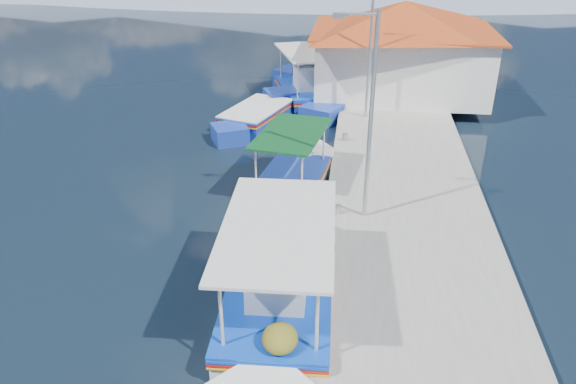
# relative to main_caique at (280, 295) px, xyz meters

# --- Properties ---
(ground) EXTENTS (160.00, 160.00, 0.00)m
(ground) POSITION_rel_main_caique_xyz_m (-2.64, 2.22, -0.54)
(ground) COLOR black
(ground) RESTS_ON ground
(quay) EXTENTS (5.00, 44.00, 0.50)m
(quay) POSITION_rel_main_caique_xyz_m (3.26, 8.22, -0.29)
(quay) COLOR #9D9A93
(quay) RESTS_ON ground
(bollards) EXTENTS (0.20, 17.20, 0.30)m
(bollards) POSITION_rel_main_caique_xyz_m (1.16, 7.47, 0.11)
(bollards) COLOR #A5A8AD
(bollards) RESTS_ON quay
(main_caique) EXTENTS (2.71, 8.48, 2.80)m
(main_caique) POSITION_rel_main_caique_xyz_m (0.00, 0.00, 0.00)
(main_caique) COLOR white
(main_caique) RESTS_ON ground
(caique_green_canopy) EXTENTS (2.60, 6.44, 2.44)m
(caique_green_canopy) POSITION_rel_main_caique_xyz_m (-0.52, 6.55, -0.17)
(caique_green_canopy) COLOR white
(caique_green_canopy) RESTS_ON ground
(caique_blue_hull) EXTENTS (3.33, 6.43, 1.20)m
(caique_blue_hull) POSITION_rel_main_caique_xyz_m (-2.93, 13.08, -0.21)
(caique_blue_hull) COLOR #1A389D
(caique_blue_hull) RESTS_ON ground
(caique_far) EXTENTS (4.15, 7.62, 2.84)m
(caique_far) POSITION_rel_main_caique_xyz_m (-0.98, 16.64, -0.01)
(caique_far) COLOR #1A389D
(caique_far) RESTS_ON ground
(harbor_building) EXTENTS (10.49, 10.49, 4.40)m
(harbor_building) POSITION_rel_main_caique_xyz_m (3.56, 17.22, 2.24)
(harbor_building) COLOR white
(harbor_building) RESTS_ON quay
(lamp_post_near) EXTENTS (1.21, 0.14, 6.00)m
(lamp_post_near) POSITION_rel_main_caique_xyz_m (1.87, 4.22, 3.31)
(lamp_post_near) COLOR #A5A8AD
(lamp_post_near) RESTS_ON quay
(lamp_post_far) EXTENTS (1.21, 0.14, 6.00)m
(lamp_post_far) POSITION_rel_main_caique_xyz_m (1.87, 13.22, 3.31)
(lamp_post_far) COLOR #A5A8AD
(lamp_post_far) RESTS_ON quay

